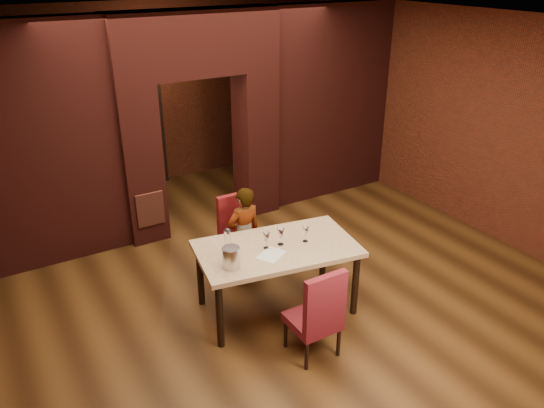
{
  "coord_description": "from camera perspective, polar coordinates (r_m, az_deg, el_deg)",
  "views": [
    {
      "loc": [
        -2.97,
        -5.06,
        3.82
      ],
      "look_at": [
        0.06,
        0.0,
        1.07
      ],
      "focal_mm": 35.0,
      "sensor_mm": 36.0,
      "label": 1
    }
  ],
  "objects": [
    {
      "name": "pillar_right",
      "position": [
        8.51,
        -1.8,
        6.66
      ],
      "size": [
        0.55,
        0.55,
        2.3
      ],
      "primitive_type": "cube",
      "color": "maroon",
      "rests_on": "ground"
    },
    {
      "name": "wing_wall_right",
      "position": [
        9.12,
        6.07,
        10.75
      ],
      "size": [
        2.28,
        0.35,
        3.2
      ],
      "primitive_type": "cube",
      "color": "maroon",
      "rests_on": "ground"
    },
    {
      "name": "person_seated",
      "position": [
        6.71,
        -3.02,
        -3.31
      ],
      "size": [
        0.49,
        0.33,
        1.29
      ],
      "primitive_type": "imported",
      "rotation": [
        0.0,
        0.0,
        3.19
      ],
      "color": "silver",
      "rests_on": "ground"
    },
    {
      "name": "chair_near",
      "position": [
        5.58,
        4.41,
        -11.33
      ],
      "size": [
        0.48,
        0.48,
        1.05
      ],
      "primitive_type": "cube",
      "rotation": [
        0.0,
        0.0,
        3.14
      ],
      "color": "maroon",
      "rests_on": "ground"
    },
    {
      "name": "dining_table",
      "position": [
        6.25,
        0.51,
        -7.96
      ],
      "size": [
        1.95,
        1.31,
        0.85
      ],
      "primitive_type": "cube",
      "rotation": [
        0.0,
        0.0,
        -0.17
      ],
      "color": "tan",
      "rests_on": "ground"
    },
    {
      "name": "ceiling",
      "position": [
        5.9,
        -0.55,
        18.93
      ],
      "size": [
        7.0,
        8.0,
        0.04
      ],
      "primitive_type": "cube",
      "color": "silver",
      "rests_on": "ground"
    },
    {
      "name": "wing_wall_left",
      "position": [
        7.43,
        -24.84,
        5.22
      ],
      "size": [
        2.28,
        0.35,
        3.2
      ],
      "primitive_type": "cube",
      "color": "maroon",
      "rests_on": "ground"
    },
    {
      "name": "wine_bucket",
      "position": [
        5.61,
        -4.41,
        -5.76
      ],
      "size": [
        0.19,
        0.19,
        0.23
      ],
      "primitive_type": "cylinder",
      "color": "#B4B5BB",
      "rests_on": "dining_table"
    },
    {
      "name": "floor",
      "position": [
        7.0,
        -0.44,
        -8.1
      ],
      "size": [
        8.0,
        8.0,
        0.0
      ],
      "primitive_type": "plane",
      "color": "#4A2D12",
      "rests_on": "ground"
    },
    {
      "name": "wall_back",
      "position": [
        9.79,
        -12.68,
        11.27
      ],
      "size": [
        7.0,
        0.04,
        3.2
      ],
      "primitive_type": "cube",
      "color": "maroon",
      "rests_on": "ground"
    },
    {
      "name": "potted_plant",
      "position": [
        7.5,
        1.6,
        -4.01
      ],
      "size": [
        0.45,
        0.44,
        0.37
      ],
      "primitive_type": "imported",
      "rotation": [
        0.0,
        0.0,
        0.76
      ],
      "color": "#246C1F",
      "rests_on": "ground"
    },
    {
      "name": "vent_panel",
      "position": [
        7.78,
        -12.95,
        -0.56
      ],
      "size": [
        0.4,
        0.03,
        0.5
      ],
      "primitive_type": "cube",
      "color": "#A84930",
      "rests_on": "ground"
    },
    {
      "name": "water_bottle",
      "position": [
        5.83,
        -4.79,
        -4.05
      ],
      "size": [
        0.07,
        0.07,
        0.32
      ],
      "primitive_type": "cylinder",
      "color": "white",
      "rests_on": "dining_table"
    },
    {
      "name": "wine_glass_b",
      "position": [
        6.02,
        0.94,
        -3.51
      ],
      "size": [
        0.08,
        0.08,
        0.21
      ],
      "primitive_type": null,
      "color": "white",
      "rests_on": "dining_table"
    },
    {
      "name": "rear_door_frame",
      "position": [
        9.72,
        -14.41,
        7.64
      ],
      "size": [
        1.02,
        0.04,
        2.22
      ],
      "primitive_type": "cube",
      "color": "black",
      "rests_on": "ground"
    },
    {
      "name": "rear_door",
      "position": [
        9.76,
        -14.48,
        7.69
      ],
      "size": [
        0.9,
        0.08,
        2.1
      ],
      "primitive_type": "cube",
      "color": "black",
      "rests_on": "ground"
    },
    {
      "name": "wine_glass_c",
      "position": [
        6.1,
        3.62,
        -3.26
      ],
      "size": [
        0.08,
        0.08,
        0.19
      ],
      "primitive_type": null,
      "color": "white",
      "rests_on": "dining_table"
    },
    {
      "name": "wall_right",
      "position": [
        8.51,
        20.51,
        8.26
      ],
      "size": [
        0.04,
        8.0,
        3.2
      ],
      "primitive_type": "cube",
      "color": "maroon",
      "rests_on": "ground"
    },
    {
      "name": "lintel",
      "position": [
        7.73,
        -8.39,
        16.77
      ],
      "size": [
        2.45,
        0.55,
        0.9
      ],
      "primitive_type": "cube",
      "color": "maroon",
      "rests_on": "ground"
    },
    {
      "name": "wine_glass_a",
      "position": [
        5.95,
        -0.61,
        -3.95
      ],
      "size": [
        0.08,
        0.08,
        0.2
      ],
      "primitive_type": null,
      "color": "silver",
      "rests_on": "dining_table"
    },
    {
      "name": "chair_far",
      "position": [
        6.86,
        -3.16,
        -3.64
      ],
      "size": [
        0.49,
        0.49,
        1.08
      ],
      "primitive_type": "cube",
      "rotation": [
        0.0,
        0.0,
        0.01
      ],
      "color": "maroon",
      "rests_on": "ground"
    },
    {
      "name": "tasting_sheet",
      "position": [
        5.87,
        -0.06,
        -5.47
      ],
      "size": [
        0.38,
        0.35,
        0.0
      ],
      "primitive_type": "cube",
      "rotation": [
        0.0,
        0.0,
        0.5
      ],
      "color": "silver",
      "rests_on": "dining_table"
    },
    {
      "name": "pillar_left",
      "position": [
        7.81,
        -14.08,
        4.22
      ],
      "size": [
        0.55,
        0.55,
        2.3
      ],
      "primitive_type": "cube",
      "color": "maroon",
      "rests_on": "ground"
    }
  ]
}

